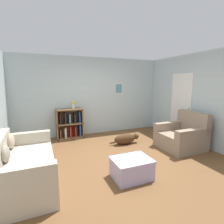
% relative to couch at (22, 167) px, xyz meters
% --- Properties ---
extents(ground_plane, '(14.00, 14.00, 0.00)m').
position_rel_couch_xyz_m(ground_plane, '(2.01, 0.32, -0.31)').
color(ground_plane, brown).
extents(wall_back, '(5.60, 0.13, 2.60)m').
position_rel_couch_xyz_m(wall_back, '(2.01, 2.57, 0.99)').
color(wall_back, silver).
rests_on(wall_back, ground_plane).
extents(wall_right, '(0.16, 5.00, 2.60)m').
position_rel_couch_xyz_m(wall_right, '(4.55, 0.33, 0.98)').
color(wall_right, silver).
rests_on(wall_right, ground_plane).
extents(couch, '(0.96, 1.86, 0.83)m').
position_rel_couch_xyz_m(couch, '(0.00, 0.00, 0.00)').
color(couch, '#B7AD99').
rests_on(couch, ground_plane).
extents(bookshelf, '(0.83, 0.36, 0.95)m').
position_rel_couch_xyz_m(bookshelf, '(1.21, 2.34, 0.14)').
color(bookshelf, olive).
rests_on(bookshelf, ground_plane).
extents(recliner_chair, '(1.03, 1.01, 0.98)m').
position_rel_couch_xyz_m(recliner_chair, '(3.89, 0.26, 0.02)').
color(recliner_chair, gray).
rests_on(recliner_chair, ground_plane).
extents(coffee_table, '(0.72, 0.56, 0.38)m').
position_rel_couch_xyz_m(coffee_table, '(1.87, -0.56, -0.11)').
color(coffee_table, '#ADA3CC').
rests_on(coffee_table, ground_plane).
extents(dog, '(0.93, 0.28, 0.31)m').
position_rel_couch_xyz_m(dog, '(2.60, 1.11, -0.16)').
color(dog, '#472D19').
rests_on(dog, ground_plane).
extents(vase, '(0.11, 0.11, 0.25)m').
position_rel_couch_xyz_m(vase, '(1.34, 2.32, 0.78)').
color(vase, silver).
rests_on(vase, bookshelf).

